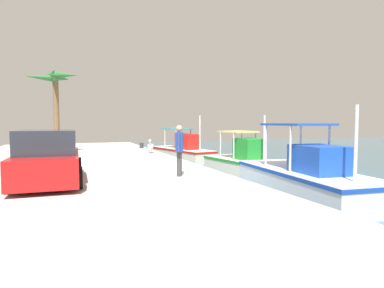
% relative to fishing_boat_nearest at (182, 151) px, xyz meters
% --- Properties ---
extents(quay_pier, '(36.00, 10.00, 0.80)m').
position_rel_fishing_boat_nearest_xyz_m(quay_pier, '(9.35, -7.14, -0.22)').
color(quay_pier, '#B2B2AD').
rests_on(quay_pier, ground).
extents(fishing_boat_nearest, '(6.34, 2.91, 3.03)m').
position_rel_fishing_boat_nearest_xyz_m(fishing_boat_nearest, '(0.00, 0.00, 0.00)').
color(fishing_boat_nearest, silver).
rests_on(fishing_boat_nearest, ground).
extents(fishing_boat_second, '(4.84, 2.48, 2.93)m').
position_rel_fishing_boat_nearest_xyz_m(fishing_boat_second, '(6.57, 1.06, -0.02)').
color(fishing_boat_second, silver).
rests_on(fishing_boat_second, ground).
extents(fishing_boat_third, '(6.61, 2.81, 3.09)m').
position_rel_fishing_boat_nearest_xyz_m(fishing_boat_third, '(12.03, 0.48, 0.04)').
color(fishing_boat_third, white).
rests_on(fishing_boat_third, ground).
extents(pelican, '(0.96, 0.54, 0.82)m').
position_rel_fishing_boat_nearest_xyz_m(pelican, '(2.65, -2.86, 0.58)').
color(pelican, tan).
rests_on(pelican, quay_pier).
extents(fisherman_standing, '(0.59, 0.39, 1.70)m').
position_rel_fishing_boat_nearest_xyz_m(fisherman_standing, '(10.93, -3.83, 1.12)').
color(fisherman_standing, '#3F3F42').
rests_on(fisherman_standing, quay_pier).
extents(parked_car, '(4.13, 1.94, 1.57)m').
position_rel_fishing_boat_nearest_xyz_m(parked_car, '(10.80, -7.87, 0.90)').
color(parked_car, black).
rests_on(parked_car, quay_pier).
extents(mooring_bollard_nearest, '(0.28, 0.28, 0.38)m').
position_rel_fishing_boat_nearest_xyz_m(mooring_bollard_nearest, '(-1.20, -2.59, 0.37)').
color(mooring_bollard_nearest, '#333338').
rests_on(mooring_bollard_nearest, quay_pier).
extents(palm_tree, '(2.49, 2.87, 4.75)m').
position_rel_fishing_boat_nearest_xyz_m(palm_tree, '(0.79, -8.02, 4.03)').
color(palm_tree, brown).
rests_on(palm_tree, quay_pier).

